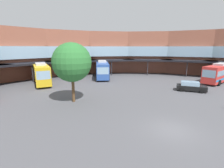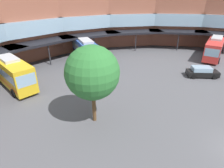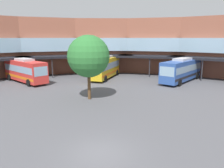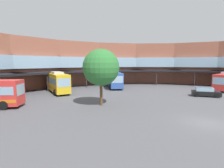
# 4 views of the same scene
# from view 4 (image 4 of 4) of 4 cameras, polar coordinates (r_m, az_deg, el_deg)

# --- Properties ---
(ground_plane) EXTENTS (120.38, 120.38, 0.00)m
(ground_plane) POSITION_cam_4_polar(r_m,az_deg,el_deg) (19.13, 28.56, -11.15)
(ground_plane) COLOR #515156
(station_building) EXTENTS (76.47, 35.43, 10.88)m
(station_building) POSITION_cam_4_polar(r_m,az_deg,el_deg) (36.99, -5.93, 6.58)
(station_building) COLOR #93543F
(station_building) RESTS_ON ground
(bus_0) EXTENTS (3.01, 10.08, 3.96)m
(bus_0) POSITION_cam_4_polar(r_m,az_deg,el_deg) (35.21, -17.36, 0.64)
(bus_0) COLOR gold
(bus_0) RESTS_ON ground
(bus_3) EXTENTS (6.83, 11.17, 3.87)m
(bus_3) POSITION_cam_4_polar(r_m,az_deg,el_deg) (40.81, 0.52, 1.71)
(bus_3) COLOR #2D519E
(bus_3) RESTS_ON ground
(parked_car) EXTENTS (4.22, 4.52, 1.53)m
(parked_car) POSITION_cam_4_polar(r_m,az_deg,el_deg) (33.52, 28.12, -2.35)
(parked_car) COLOR black
(parked_car) RESTS_ON ground
(plaza_tree) EXTENTS (4.84, 4.84, 7.48)m
(plaza_tree) POSITION_cam_4_polar(r_m,az_deg,el_deg) (23.06, -3.61, 5.37)
(plaza_tree) COLOR brown
(plaza_tree) RESTS_ON ground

